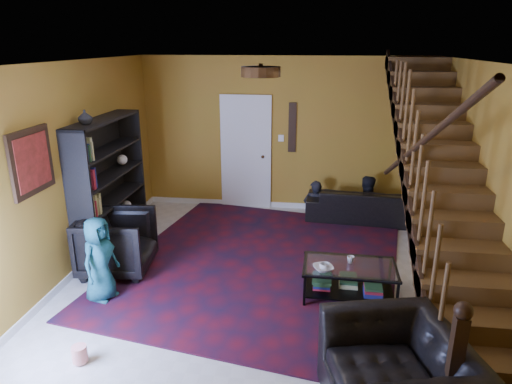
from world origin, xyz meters
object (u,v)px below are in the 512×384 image
bookshelf (110,188)px  coffee_table (349,279)px  sofa (363,204)px  armchair_left (117,243)px  armchair_right (396,377)px

bookshelf → coffee_table: bearing=-15.7°
sofa → armchair_left: (-3.51, -2.39, 0.13)m
armchair_left → armchair_right: 4.00m
armchair_right → coffee_table: (-0.26, 1.88, -0.14)m
sofa → coffee_table: (-0.41, -2.67, -0.04)m
armchair_left → armchair_right: (3.37, -2.16, -0.04)m
armchair_left → coffee_table: (3.10, -0.28, -0.18)m
sofa → bookshelf: bearing=28.0°
armchair_right → coffee_table: size_ratio=1.04×
armchair_left → armchair_right: size_ratio=0.78×
sofa → coffee_table: 2.70m
bookshelf → armchair_left: bearing=-62.7°
sofa → armchair_right: bearing=92.5°
coffee_table → bookshelf: bearing=164.3°
bookshelf → coffee_table: (3.46, -0.97, -0.72)m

